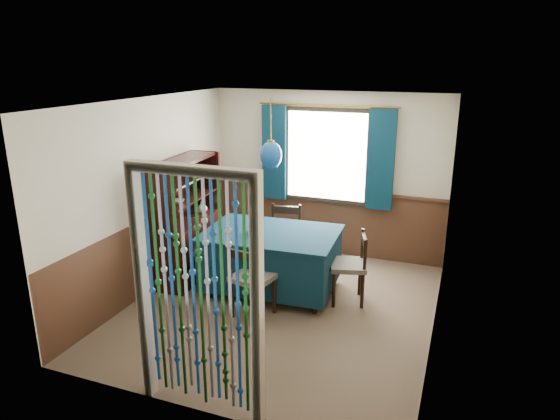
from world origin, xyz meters
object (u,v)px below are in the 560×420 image
at_px(chair_far, 285,237).
at_px(vase_sideboard, 202,207).
at_px(pendant_lamp, 271,155).
at_px(chair_right, 350,266).
at_px(dining_table, 271,257).
at_px(bowl_shelf, 177,201).
at_px(chair_left, 200,249).
at_px(sideboard, 187,236).
at_px(vase_table, 256,225).
at_px(chair_near, 251,279).

height_order(chair_far, vase_sideboard, vase_sideboard).
bearing_deg(vase_sideboard, pendant_lamp, -17.03).
bearing_deg(chair_right, dining_table, 77.21).
height_order(bowl_shelf, vase_sideboard, bowl_shelf).
xyz_separation_m(chair_left, bowl_shelf, (-0.18, -0.21, 0.72)).
relative_size(chair_far, pendant_lamp, 1.12).
bearing_deg(chair_right, vase_sideboard, 65.50).
distance_m(sideboard, bowl_shelf, 0.66).
bearing_deg(sideboard, vase_sideboard, 75.73).
distance_m(dining_table, vase_table, 0.48).
bearing_deg(dining_table, chair_near, -90.35).
bearing_deg(chair_near, vase_table, 119.52).
height_order(chair_left, vase_table, vase_table).
distance_m(chair_right, vase_table, 1.30).
relative_size(chair_near, chair_far, 0.96).
distance_m(chair_near, bowl_shelf, 1.51).
height_order(chair_far, sideboard, sideboard).
relative_size(sideboard, vase_table, 9.39).
bearing_deg(pendant_lamp, chair_right, 4.14).
xyz_separation_m(chair_far, vase_table, (-0.12, -0.74, 0.40)).
relative_size(chair_far, bowl_shelf, 4.78).
distance_m(chair_left, vase_sideboard, 0.65).
distance_m(chair_near, chair_right, 1.27).
xyz_separation_m(dining_table, chair_left, (-1.04, -0.04, -0.02)).
bearing_deg(sideboard, chair_far, 23.78).
xyz_separation_m(chair_right, sideboard, (-2.31, -0.03, 0.10)).
xyz_separation_m(chair_near, sideboard, (-1.31, 0.77, 0.10)).
height_order(sideboard, vase_table, sideboard).
height_order(chair_near, vase_sideboard, vase_sideboard).
distance_m(dining_table, chair_left, 1.04).
relative_size(pendant_lamp, bowl_shelf, 4.26).
bearing_deg(vase_sideboard, vase_table, -22.85).
xyz_separation_m(dining_table, vase_sideboard, (-1.22, 0.37, 0.46)).
bearing_deg(bowl_shelf, sideboard, 101.57).
bearing_deg(vase_sideboard, chair_near, -41.13).
bearing_deg(chair_far, chair_left, 25.00).
distance_m(chair_far, sideboard, 1.37).
bearing_deg(chair_near, chair_right, 49.51).
distance_m(chair_right, vase_sideboard, 2.31).
xyz_separation_m(sideboard, vase_table, (1.09, -0.11, 0.32)).
bearing_deg(chair_near, vase_sideboard, 149.65).
xyz_separation_m(chair_right, vase_table, (-1.22, -0.14, 0.43)).
distance_m(pendant_lamp, vase_sideboard, 1.56).
bearing_deg(chair_far, vase_table, 69.48).
height_order(chair_right, vase_table, vase_table).
bearing_deg(chair_near, chair_far, 105.06).
bearing_deg(chair_left, pendant_lamp, 88.09).
bearing_deg(pendant_lamp, vase_sideboard, 162.97).
bearing_deg(chair_left, chair_far, 122.40).
bearing_deg(vase_sideboard, chair_left, -66.83).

